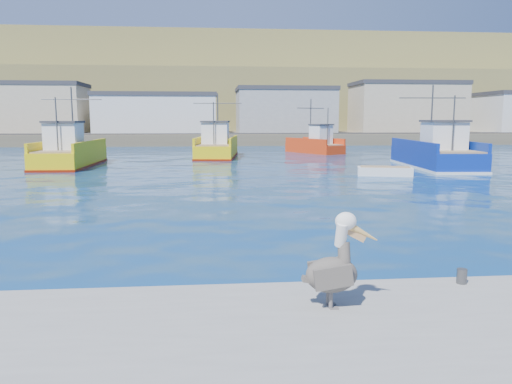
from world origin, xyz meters
TOP-DOWN VIEW (x-y plane):
  - ground at (0.00, 0.00)m, footprint 260.00×260.00m
  - dock_bollards at (0.60, -3.40)m, footprint 36.20×0.20m
  - far_shore at (0.00, 109.20)m, footprint 200.00×81.00m
  - trawler_yellow_a at (-13.14, 28.54)m, footprint 4.78×10.51m
  - trawler_yellow_b at (-1.27, 36.99)m, footprint 4.86×10.57m
  - trawler_blue at (15.57, 24.75)m, footprint 5.28×11.26m
  - boat_orange at (9.79, 42.11)m, footprint 5.79×7.68m
  - skiff_mid at (9.64, 19.58)m, footprint 3.74×2.08m
  - pelican at (0.16, -4.37)m, footprint 1.35×0.57m

SIDE VIEW (x-z plane):
  - ground at x=0.00m, z-range 0.00..0.00m
  - skiff_mid at x=9.64m, z-range -0.14..0.63m
  - dock_bollards at x=0.60m, z-range 0.50..0.80m
  - boat_orange at x=9.79m, z-range -1.99..3.96m
  - trawler_yellow_b at x=-1.27m, z-range -2.21..4.17m
  - trawler_yellow_a at x=-13.14m, z-range -2.21..4.20m
  - trawler_blue at x=15.57m, z-range -2.21..4.26m
  - pelican at x=0.16m, z-range 0.38..2.05m
  - far_shore at x=0.00m, z-range -3.02..20.98m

